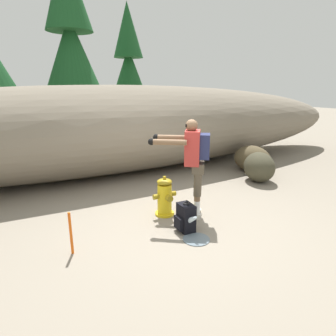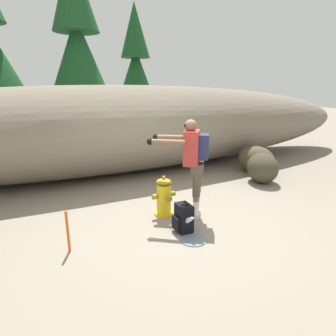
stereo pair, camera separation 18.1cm
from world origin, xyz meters
name	(u,v)px [view 2 (the right image)]	position (x,y,z in m)	size (l,w,h in m)	color
ground_plane	(179,222)	(0.00, 0.00, -0.02)	(56.00, 56.00, 0.04)	gray
dirt_embankment	(116,129)	(0.00, 3.48, 1.12)	(16.22, 3.20, 2.23)	#756B5B
fire_hydrant	(164,197)	(-0.12, 0.34, 0.32)	(0.43, 0.38, 0.71)	gold
hydrant_water_jet	(182,226)	(-0.12, -0.32, 0.07)	(0.40, 1.06, 0.65)	silver
utility_worker	(192,157)	(0.27, 0.06, 1.07)	(1.01, 0.89, 1.68)	beige
spare_backpack	(183,218)	(-0.11, -0.35, 0.22)	(0.30, 0.31, 0.47)	black
boulder_large	(256,159)	(3.21, 1.69, 0.34)	(0.99, 0.74, 0.69)	brown
boulder_mid	(262,168)	(2.73, 0.95, 0.35)	(0.88, 0.69, 0.70)	#3E3B2B
pine_tree_left	(77,46)	(-0.28, 6.55, 3.47)	(2.30, 2.30, 6.35)	#47331E
pine_tree_center	(136,67)	(2.60, 8.92, 3.04)	(1.97, 1.97, 5.67)	#47331E
survey_stake	(68,232)	(-1.80, -0.17, 0.30)	(0.04, 0.04, 0.60)	#E55914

